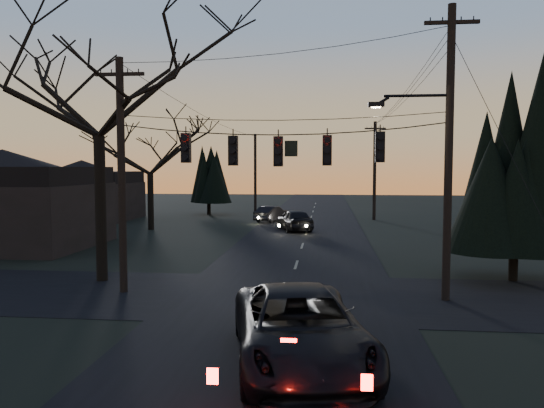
# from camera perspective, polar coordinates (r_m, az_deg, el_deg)

# --- Properties ---
(main_road) EXTENTS (8.00, 120.00, 0.02)m
(main_road) POSITION_cam_1_polar(r_m,az_deg,el_deg) (28.92, 3.08, -5.12)
(main_road) COLOR black
(main_road) RESTS_ON ground
(cross_road) EXTENTS (60.00, 7.00, 0.02)m
(cross_road) POSITION_cam_1_polar(r_m,az_deg,el_deg) (19.13, 1.58, -9.86)
(cross_road) COLOR black
(cross_road) RESTS_ON ground
(utility_pole_right) EXTENTS (5.00, 0.30, 10.00)m
(utility_pole_right) POSITION_cam_1_polar(r_m,az_deg,el_deg) (19.51, 18.15, -9.81)
(utility_pole_right) COLOR black
(utility_pole_right) RESTS_ON ground
(utility_pole_left) EXTENTS (1.80, 0.30, 8.50)m
(utility_pole_left) POSITION_cam_1_polar(r_m,az_deg,el_deg) (20.46, -15.65, -9.11)
(utility_pole_left) COLOR black
(utility_pole_left) RESTS_ON ground
(utility_pole_far_r) EXTENTS (1.80, 0.30, 8.50)m
(utility_pole_far_r) POSITION_cam_1_polar(r_m,az_deg,el_deg) (46.92, 10.91, -1.69)
(utility_pole_far_r) COLOR black
(utility_pole_far_r) RESTS_ON ground
(utility_pole_far_l) EXTENTS (0.30, 0.30, 8.00)m
(utility_pole_far_l) POSITION_cam_1_polar(r_m,az_deg,el_deg) (55.21, -1.80, -0.77)
(utility_pole_far_l) COLOR black
(utility_pole_far_l) RESTS_ON ground
(span_signal_assembly) EXTENTS (11.50, 0.44, 1.63)m
(span_signal_assembly) POSITION_cam_1_polar(r_m,az_deg,el_deg) (18.60, 0.87, 5.91)
(span_signal_assembly) COLOR black
(span_signal_assembly) RESTS_ON ground
(bare_tree_left) EXTENTS (8.93, 8.93, 11.64)m
(bare_tree_left) POSITION_cam_1_polar(r_m,az_deg,el_deg) (22.51, -18.24, 12.87)
(bare_tree_left) COLOR black
(bare_tree_left) RESTS_ON ground
(evergreen_right) EXTENTS (4.17, 4.17, 8.17)m
(evergreen_right) POSITION_cam_1_polar(r_m,az_deg,el_deg) (23.23, 24.80, 3.85)
(evergreen_right) COLOR black
(evergreen_right) RESTS_ON ground
(bare_tree_dist) EXTENTS (6.71, 6.71, 8.17)m
(bare_tree_dist) POSITION_cam_1_polar(r_m,az_deg,el_deg) (39.68, -13.00, 5.50)
(bare_tree_dist) COLOR black
(bare_tree_dist) RESTS_ON ground
(evergreen_dist) EXTENTS (3.39, 3.39, 6.18)m
(evergreen_dist) POSITION_cam_1_polar(r_m,az_deg,el_deg) (51.57, -6.83, 2.96)
(evergreen_dist) COLOR black
(evergreen_dist) RESTS_ON ground
(house_left_near) EXTENTS (10.00, 8.00, 5.60)m
(house_left_near) POSITION_cam_1_polar(r_m,az_deg,el_deg) (33.99, -26.87, 0.55)
(house_left_near) COLOR black
(house_left_near) RESTS_ON ground
(house_left_far) EXTENTS (9.00, 7.00, 5.20)m
(house_left_far) POSITION_cam_1_polar(r_m,az_deg,el_deg) (49.43, -19.74, 1.46)
(house_left_far) COLOR black
(house_left_far) RESTS_ON ground
(suv_near) EXTENTS (4.00, 6.64, 1.73)m
(suv_near) POSITION_cam_1_polar(r_m,az_deg,el_deg) (12.54, 3.00, -13.30)
(suv_near) COLOR black
(suv_near) RESTS_ON ground
(sedan_oncoming_a) EXTENTS (3.20, 4.96, 1.57)m
(sedan_oncoming_a) POSITION_cam_1_polar(r_m,az_deg,el_deg) (38.26, 2.45, -1.71)
(sedan_oncoming_a) COLOR black
(sedan_oncoming_a) RESTS_ON ground
(sedan_oncoming_b) EXTENTS (2.78, 4.15, 1.29)m
(sedan_oncoming_b) POSITION_cam_1_polar(r_m,az_deg,el_deg) (44.57, -0.03, -1.08)
(sedan_oncoming_b) COLOR black
(sedan_oncoming_b) RESTS_ON ground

